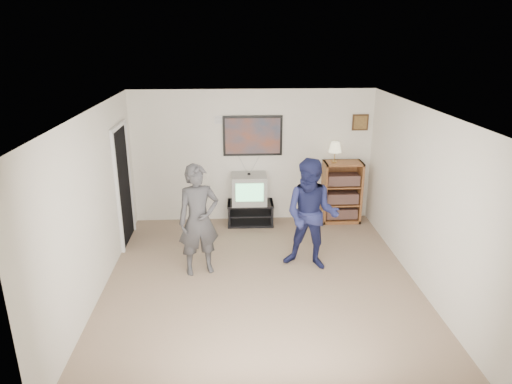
{
  "coord_description": "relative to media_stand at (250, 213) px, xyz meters",
  "views": [
    {
      "loc": [
        -0.39,
        -5.8,
        3.44
      ],
      "look_at": [
        -0.03,
        0.75,
        1.15
      ],
      "focal_mm": 32.0,
      "sensor_mm": 36.0,
      "label": 1
    }
  ],
  "objects": [
    {
      "name": "poster",
      "position": [
        0.06,
        0.25,
        1.43
      ],
      "size": [
        1.1,
        0.03,
        0.75
      ],
      "primitive_type": "cube",
      "color": "black",
      "rests_on": "room_shell"
    },
    {
      "name": "room_shell",
      "position": [
        0.06,
        -1.88,
        1.03
      ],
      "size": [
        4.51,
        5.0,
        2.51
      ],
      "color": "#7D624F",
      "rests_on": "ground"
    },
    {
      "name": "controller_left",
      "position": [
        -0.8,
        -1.57,
        0.95
      ],
      "size": [
        0.05,
        0.13,
        0.04
      ],
      "primitive_type": "cube",
      "rotation": [
        0.0,
        0.0,
        -0.08
      ],
      "color": "white",
      "rests_on": "person_tall"
    },
    {
      "name": "doorway",
      "position": [
        -2.18,
        -0.63,
        0.78
      ],
      "size": [
        0.03,
        0.85,
        2.0
      ],
      "primitive_type": "cube",
      "color": "black",
      "rests_on": "room_shell"
    },
    {
      "name": "person_tall",
      "position": [
        -0.84,
        -1.81,
        0.63
      ],
      "size": [
        0.71,
        0.56,
        1.69
      ],
      "primitive_type": "imported",
      "rotation": [
        0.0,
        0.0,
        0.29
      ],
      "color": "#3A393D",
      "rests_on": "room_shell"
    },
    {
      "name": "small_picture",
      "position": [
        2.06,
        0.25,
        1.66
      ],
      "size": [
        0.3,
        0.03,
        0.3
      ],
      "primitive_type": "cube",
      "color": "#3D2713",
      "rests_on": "room_shell"
    },
    {
      "name": "crt_television",
      "position": [
        -0.02,
        0.0,
        0.49
      ],
      "size": [
        0.64,
        0.54,
        0.54
      ],
      "primitive_type": null,
      "rotation": [
        0.0,
        0.0,
        -0.0
      ],
      "color": "#999A95",
      "rests_on": "media_stand"
    },
    {
      "name": "table_lamp",
      "position": [
        1.57,
        0.05,
        1.15
      ],
      "size": [
        0.24,
        0.24,
        0.38
      ],
      "primitive_type": null,
      "color": "#F4EBB9",
      "rests_on": "bookshelf"
    },
    {
      "name": "media_stand",
      "position": [
        0.0,
        0.0,
        0.0
      ],
      "size": [
        0.87,
        0.49,
        0.43
      ],
      "rotation": [
        0.0,
        0.0,
        -0.01
      ],
      "color": "black",
      "rests_on": "room_shell"
    },
    {
      "name": "air_vent",
      "position": [
        -0.49,
        0.25,
        1.73
      ],
      "size": [
        0.28,
        0.02,
        0.14
      ],
      "primitive_type": "cube",
      "color": "white",
      "rests_on": "room_shell"
    },
    {
      "name": "bookshelf",
      "position": [
        1.74,
        0.05,
        0.37
      ],
      "size": [
        0.72,
        0.41,
        1.18
      ],
      "primitive_type": null,
      "color": "brown",
      "rests_on": "room_shell"
    },
    {
      "name": "person_short",
      "position": [
        0.85,
        -1.74,
        0.65
      ],
      "size": [
        1.01,
        0.9,
        1.73
      ],
      "primitive_type": "imported",
      "rotation": [
        0.0,
        0.0,
        -0.35
      ],
      "color": "#1A1E49",
      "rests_on": "room_shell"
    },
    {
      "name": "controller_right",
      "position": [
        0.86,
        -1.56,
        0.84
      ],
      "size": [
        0.07,
        0.12,
        0.03
      ],
      "primitive_type": "cube",
      "rotation": [
        0.0,
        0.0,
        -0.35
      ],
      "color": "white",
      "rests_on": "person_short"
    }
  ]
}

